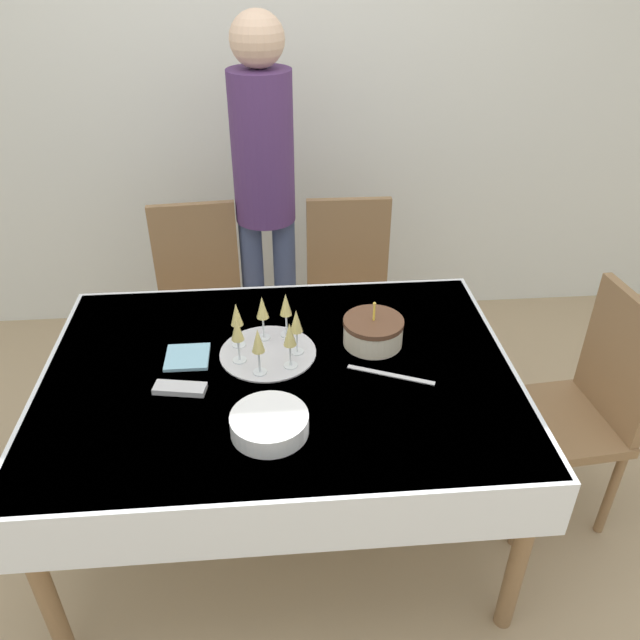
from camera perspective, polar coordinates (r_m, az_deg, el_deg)
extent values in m
plane|color=tan|center=(2.66, -3.23, -17.53)|extent=(12.00, 12.00, 0.00)
cube|color=silver|center=(3.41, -4.98, 20.91)|extent=(8.00, 0.05, 2.70)
cube|color=white|center=(2.15, -3.83, -4.88)|extent=(1.58, 1.13, 0.03)
cube|color=white|center=(2.20, -3.74, -6.74)|extent=(1.61, 1.16, 0.21)
cylinder|color=olive|center=(2.19, -24.02, -21.52)|extent=(0.06, 0.06, 0.72)
cylinder|color=olive|center=(2.19, 17.72, -19.73)|extent=(0.06, 0.06, 0.72)
cylinder|color=olive|center=(2.87, -18.59, -5.14)|extent=(0.06, 0.06, 0.72)
cylinder|color=olive|center=(2.87, 10.94, -3.85)|extent=(0.06, 0.06, 0.72)
cube|color=olive|center=(3.01, -10.80, -0.20)|extent=(0.45, 0.45, 0.04)
cube|color=olive|center=(3.04, -11.35, 6.01)|extent=(0.40, 0.07, 0.50)
cylinder|color=olive|center=(2.99, -6.88, -5.41)|extent=(0.04, 0.04, 0.41)
cylinder|color=olive|center=(3.01, -13.76, -6.00)|extent=(0.04, 0.04, 0.41)
cylinder|color=olive|center=(3.28, -7.30, -1.57)|extent=(0.04, 0.04, 0.41)
cylinder|color=olive|center=(3.30, -13.54, -2.13)|extent=(0.04, 0.04, 0.41)
cube|color=olive|center=(3.01, 2.76, 0.40)|extent=(0.43, 0.43, 0.04)
cube|color=olive|center=(3.04, 2.51, 6.63)|extent=(0.40, 0.04, 0.50)
cylinder|color=olive|center=(3.02, 6.42, -4.97)|extent=(0.04, 0.04, 0.41)
cylinder|color=olive|center=(2.98, -0.45, -5.27)|extent=(0.04, 0.04, 0.41)
cylinder|color=olive|center=(3.30, 5.43, -1.17)|extent=(0.04, 0.04, 0.41)
cylinder|color=olive|center=(3.27, -0.82, -1.40)|extent=(0.04, 0.04, 0.41)
cube|color=olive|center=(2.56, 20.69, -8.72)|extent=(0.46, 0.46, 0.04)
cube|color=olive|center=(2.50, 25.73, -3.29)|extent=(0.07, 0.40, 0.50)
cylinder|color=olive|center=(2.53, 17.89, -15.88)|extent=(0.04, 0.04, 0.41)
cylinder|color=olive|center=(2.75, 14.71, -10.49)|extent=(0.04, 0.04, 0.41)
cylinder|color=olive|center=(2.69, 24.98, -14.18)|extent=(0.04, 0.04, 0.41)
cylinder|color=olive|center=(2.90, 21.34, -9.28)|extent=(0.04, 0.04, 0.41)
cylinder|color=beige|center=(2.25, 4.78, -1.26)|extent=(0.21, 0.21, 0.08)
cylinder|color=brown|center=(2.22, 4.84, -0.20)|extent=(0.22, 0.22, 0.02)
cylinder|color=yellow|center=(2.20, 4.89, 0.66)|extent=(0.01, 0.01, 0.06)
sphere|color=#F9CC4C|center=(2.18, 4.93, 1.50)|extent=(0.01, 0.01, 0.01)
cylinder|color=silver|center=(2.21, -4.86, -3.00)|extent=(0.34, 0.34, 0.01)
cylinder|color=silver|center=(2.21, -2.20, -2.90)|extent=(0.05, 0.05, 0.00)
cylinder|color=silver|center=(2.18, -2.22, -1.95)|extent=(0.01, 0.01, 0.08)
cone|color=#E0CC72|center=(2.13, -2.27, -0.07)|extent=(0.04, 0.04, 0.08)
cylinder|color=silver|center=(2.30, -3.13, -1.31)|extent=(0.05, 0.05, 0.00)
cylinder|color=silver|center=(2.27, -3.17, -0.38)|extent=(0.01, 0.01, 0.08)
cone|color=#E0CC72|center=(2.23, -3.23, 1.45)|extent=(0.04, 0.04, 0.08)
cylinder|color=silver|center=(2.29, -5.22, -1.59)|extent=(0.05, 0.05, 0.00)
cylinder|color=silver|center=(2.26, -5.28, -0.66)|extent=(0.01, 0.01, 0.08)
cone|color=#E0CC72|center=(2.22, -5.39, 1.17)|extent=(0.04, 0.04, 0.08)
cylinder|color=silver|center=(2.26, -7.50, -2.26)|extent=(0.05, 0.05, 0.00)
cylinder|color=silver|center=(2.23, -7.58, -1.32)|extent=(0.01, 0.01, 0.08)
cone|color=#E0CC72|center=(2.19, -7.73, 0.53)|extent=(0.04, 0.04, 0.08)
cylinder|color=silver|center=(2.18, -7.43, -3.65)|extent=(0.05, 0.05, 0.00)
cylinder|color=silver|center=(2.16, -7.51, -2.70)|extent=(0.01, 0.01, 0.08)
cone|color=#E0CC72|center=(2.11, -7.68, -0.81)|extent=(0.04, 0.04, 0.08)
cylinder|color=silver|center=(2.12, -5.59, -4.75)|extent=(0.05, 0.05, 0.00)
cylinder|color=silver|center=(2.09, -5.66, -3.78)|extent=(0.01, 0.01, 0.08)
cone|color=#E0CC72|center=(2.04, -5.78, -1.87)|extent=(0.04, 0.04, 0.08)
cylinder|color=silver|center=(2.14, -2.78, -4.17)|extent=(0.05, 0.05, 0.00)
cylinder|color=silver|center=(2.11, -2.82, -3.21)|extent=(0.01, 0.01, 0.08)
cone|color=#E0CC72|center=(2.07, -2.88, -1.29)|extent=(0.04, 0.04, 0.08)
cylinder|color=white|center=(1.90, -4.70, -10.06)|extent=(0.24, 0.24, 0.01)
cylinder|color=white|center=(1.90, -4.71, -9.90)|extent=(0.24, 0.24, 0.01)
cylinder|color=white|center=(1.89, -4.72, -9.75)|extent=(0.24, 0.24, 0.01)
cylinder|color=white|center=(1.89, -4.73, -9.59)|extent=(0.24, 0.24, 0.01)
cylinder|color=white|center=(1.88, -4.74, -9.43)|extent=(0.24, 0.24, 0.01)
cylinder|color=white|center=(1.88, -4.74, -9.27)|extent=(0.24, 0.24, 0.01)
cylinder|color=white|center=(1.87, -4.75, -9.11)|extent=(0.24, 0.24, 0.01)
cylinder|color=white|center=(1.87, -4.76, -8.95)|extent=(0.24, 0.24, 0.01)
cylinder|color=white|center=(1.86, -4.77, -8.79)|extent=(0.24, 0.24, 0.01)
cube|color=silver|center=(2.12, 6.39, -5.01)|extent=(0.28, 0.14, 0.00)
cube|color=silver|center=(2.09, -12.76, -6.13)|extent=(0.18, 0.09, 0.02)
cube|color=#8CC6E0|center=(2.23, -12.11, -3.34)|extent=(0.15, 0.15, 0.01)
cylinder|color=#3F4C72|center=(3.20, -6.09, 2.15)|extent=(0.11, 0.11, 0.85)
cylinder|color=#3F4C72|center=(3.20, -3.22, 2.28)|extent=(0.11, 0.11, 0.85)
cylinder|color=#4C2D60|center=(2.89, -5.34, 15.33)|extent=(0.28, 0.28, 0.67)
sphere|color=#D8B293|center=(2.79, -5.85, 24.20)|extent=(0.23, 0.23, 0.23)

